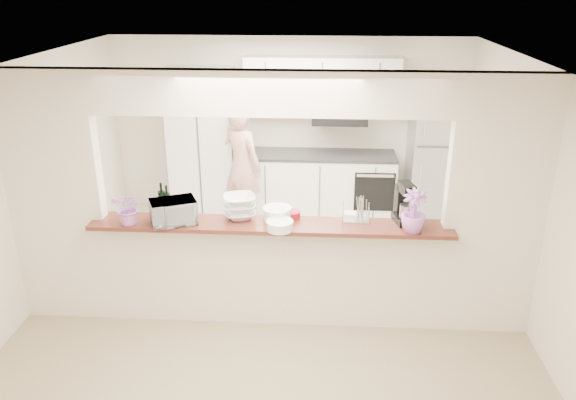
# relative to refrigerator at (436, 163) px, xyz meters

# --- Properties ---
(floor) EXTENTS (6.00, 6.00, 0.00)m
(floor) POSITION_rel_refrigerator_xyz_m (-2.05, -2.65, -0.85)
(floor) COLOR tan
(floor) RESTS_ON ground
(tile_overlay) EXTENTS (5.00, 2.90, 0.01)m
(tile_overlay) POSITION_rel_refrigerator_xyz_m (-2.05, -1.10, -0.84)
(tile_overlay) COLOR beige
(tile_overlay) RESTS_ON floor
(partition) EXTENTS (5.00, 0.15, 2.50)m
(partition) POSITION_rel_refrigerator_xyz_m (-2.05, -2.65, 0.63)
(partition) COLOR white
(partition) RESTS_ON floor
(bar_counter) EXTENTS (3.40, 0.38, 1.09)m
(bar_counter) POSITION_rel_refrigerator_xyz_m (-2.05, -2.65, -0.27)
(bar_counter) COLOR white
(bar_counter) RESTS_ON floor
(kitchen_cabinets) EXTENTS (3.15, 0.62, 2.25)m
(kitchen_cabinets) POSITION_rel_refrigerator_xyz_m (-2.24, 0.07, 0.12)
(kitchen_cabinets) COLOR white
(kitchen_cabinets) RESTS_ON floor
(refrigerator) EXTENTS (0.75, 0.70, 1.70)m
(refrigerator) POSITION_rel_refrigerator_xyz_m (0.00, 0.00, 0.00)
(refrigerator) COLOR #ACADB1
(refrigerator) RESTS_ON floor
(flower_left) EXTENTS (0.36, 0.34, 0.32)m
(flower_left) POSITION_rel_refrigerator_xyz_m (-3.35, -2.80, 0.40)
(flower_left) COLOR #D571C1
(flower_left) RESTS_ON bar_counter
(wine_bottle_a) EXTENTS (0.07, 0.07, 0.34)m
(wine_bottle_a) POSITION_rel_refrigerator_xyz_m (-3.10, -2.58, 0.37)
(wine_bottle_a) COLOR black
(wine_bottle_a) RESTS_ON bar_counter
(wine_bottle_b) EXTENTS (0.06, 0.06, 0.31)m
(wine_bottle_b) POSITION_rel_refrigerator_xyz_m (-3.05, -2.58, 0.36)
(wine_bottle_b) COLOR black
(wine_bottle_b) RESTS_ON bar_counter
(toaster_oven) EXTENTS (0.49, 0.42, 0.23)m
(toaster_oven) POSITION_rel_refrigerator_xyz_m (-2.95, -2.75, 0.35)
(toaster_oven) COLOR #ADACB2
(toaster_oven) RESTS_ON bar_counter
(serving_bowls) EXTENTS (0.37, 0.37, 0.22)m
(serving_bowls) POSITION_rel_refrigerator_xyz_m (-2.35, -2.60, 0.35)
(serving_bowls) COLOR silver
(serving_bowls) RESTS_ON bar_counter
(plate_stack_a) EXTENTS (0.27, 0.27, 0.13)m
(plate_stack_a) POSITION_rel_refrigerator_xyz_m (-1.99, -2.62, 0.30)
(plate_stack_a) COLOR white
(plate_stack_a) RESTS_ON bar_counter
(plate_stack_b) EXTENTS (0.25, 0.25, 0.09)m
(plate_stack_b) POSITION_rel_refrigerator_xyz_m (-1.95, -2.84, 0.28)
(plate_stack_b) COLOR white
(plate_stack_b) RESTS_ON bar_counter
(red_bowl) EXTENTS (0.15, 0.15, 0.07)m
(red_bowl) POSITION_rel_refrigerator_xyz_m (-1.85, -2.57, 0.28)
(red_bowl) COLOR maroon
(red_bowl) RESTS_ON bar_counter
(tan_bowl) EXTENTS (0.16, 0.16, 0.07)m
(tan_bowl) POSITION_rel_refrigerator_xyz_m (-2.00, -2.57, 0.28)
(tan_bowl) COLOR beige
(tan_bowl) RESTS_ON bar_counter
(utensil_caddy) EXTENTS (0.27, 0.17, 0.25)m
(utensil_caddy) POSITION_rel_refrigerator_xyz_m (-1.25, -2.60, 0.34)
(utensil_caddy) COLOR silver
(utensil_caddy) RESTS_ON bar_counter
(stand_mixer) EXTENTS (0.22, 0.29, 0.39)m
(stand_mixer) POSITION_rel_refrigerator_xyz_m (-0.80, -2.59, 0.42)
(stand_mixer) COLOR black
(stand_mixer) RESTS_ON bar_counter
(flower_right) EXTENTS (0.23, 0.23, 0.40)m
(flower_right) POSITION_rel_refrigerator_xyz_m (-0.75, -2.80, 0.44)
(flower_right) COLOR #D170CA
(flower_right) RESTS_ON bar_counter
(person) EXTENTS (0.74, 0.68, 1.70)m
(person) POSITION_rel_refrigerator_xyz_m (-2.65, -0.35, 0.00)
(person) COLOR tan
(person) RESTS_ON floor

